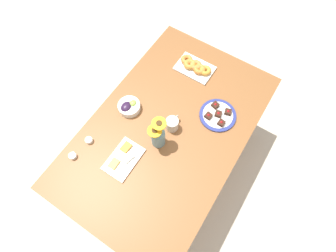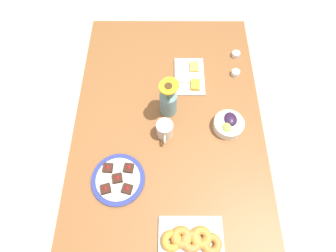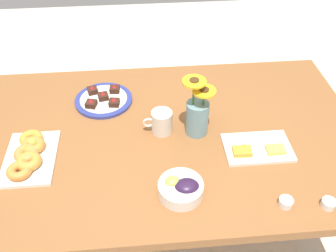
{
  "view_description": "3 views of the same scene",
  "coord_description": "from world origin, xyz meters",
  "px_view_note": "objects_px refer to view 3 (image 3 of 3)",
  "views": [
    {
      "loc": [
        -0.62,
        -0.4,
        2.37
      ],
      "look_at": [
        0.0,
        0.0,
        0.78
      ],
      "focal_mm": 28.0,
      "sensor_mm": 36.0,
      "label": 1
    },
    {
      "loc": [
        0.6,
        0.0,
        1.98
      ],
      "look_at": [
        0.0,
        0.0,
        0.78
      ],
      "focal_mm": 28.0,
      "sensor_mm": 36.0,
      "label": 2
    },
    {
      "loc": [
        0.1,
        1.12,
        1.77
      ],
      "look_at": [
        0.0,
        0.0,
        0.78
      ],
      "focal_mm": 40.0,
      "sensor_mm": 36.0,
      "label": 3
    }
  ],
  "objects_px": {
    "cheese_platter": "(257,148)",
    "grape_bowl": "(181,188)",
    "jam_cup_berry": "(286,202)",
    "dessert_plate": "(104,99)",
    "dining_table": "(168,148)",
    "flower_vase": "(197,115)",
    "croissant_platter": "(29,155)",
    "coffee_mug": "(161,122)",
    "jam_cup_honey": "(329,203)"
  },
  "relations": [
    {
      "from": "grape_bowl",
      "to": "croissant_platter",
      "type": "height_order",
      "value": "grape_bowl"
    },
    {
      "from": "cheese_platter",
      "to": "flower_vase",
      "type": "xyz_separation_m",
      "value": [
        0.22,
        -0.12,
        0.08
      ]
    },
    {
      "from": "grape_bowl",
      "to": "jam_cup_honey",
      "type": "bearing_deg",
      "value": 168.69
    },
    {
      "from": "dining_table",
      "to": "grape_bowl",
      "type": "distance_m",
      "value": 0.33
    },
    {
      "from": "jam_cup_berry",
      "to": "dessert_plate",
      "type": "height_order",
      "value": "dessert_plate"
    },
    {
      "from": "cheese_platter",
      "to": "croissant_platter",
      "type": "xyz_separation_m",
      "value": [
        0.87,
        -0.03,
        0.01
      ]
    },
    {
      "from": "cheese_platter",
      "to": "flower_vase",
      "type": "relative_size",
      "value": 1.0
    },
    {
      "from": "grape_bowl",
      "to": "cheese_platter",
      "type": "distance_m",
      "value": 0.37
    },
    {
      "from": "coffee_mug",
      "to": "grape_bowl",
      "type": "height_order",
      "value": "coffee_mug"
    },
    {
      "from": "cheese_platter",
      "to": "flower_vase",
      "type": "height_order",
      "value": "flower_vase"
    },
    {
      "from": "dining_table",
      "to": "dessert_plate",
      "type": "relative_size",
      "value": 6.24
    },
    {
      "from": "coffee_mug",
      "to": "dessert_plate",
      "type": "xyz_separation_m",
      "value": [
        0.24,
        -0.22,
        -0.04
      ]
    },
    {
      "from": "grape_bowl",
      "to": "coffee_mug",
      "type": "bearing_deg",
      "value": -82.78
    },
    {
      "from": "croissant_platter",
      "to": "coffee_mug",
      "type": "bearing_deg",
      "value": -167.05
    },
    {
      "from": "croissant_platter",
      "to": "flower_vase",
      "type": "xyz_separation_m",
      "value": [
        -0.65,
        -0.1,
        0.07
      ]
    },
    {
      "from": "grape_bowl",
      "to": "jam_cup_honey",
      "type": "relative_size",
      "value": 3.25
    },
    {
      "from": "jam_cup_honey",
      "to": "jam_cup_berry",
      "type": "distance_m",
      "value": 0.14
    },
    {
      "from": "coffee_mug",
      "to": "flower_vase",
      "type": "relative_size",
      "value": 0.47
    },
    {
      "from": "jam_cup_honey",
      "to": "dining_table",
      "type": "bearing_deg",
      "value": -39.24
    },
    {
      "from": "coffee_mug",
      "to": "flower_vase",
      "type": "bearing_deg",
      "value": 172.36
    },
    {
      "from": "cheese_platter",
      "to": "dessert_plate",
      "type": "bearing_deg",
      "value": -30.99
    },
    {
      "from": "grape_bowl",
      "to": "dessert_plate",
      "type": "bearing_deg",
      "value": -62.54
    },
    {
      "from": "dining_table",
      "to": "coffee_mug",
      "type": "height_order",
      "value": "coffee_mug"
    },
    {
      "from": "jam_cup_honey",
      "to": "coffee_mug",
      "type": "bearing_deg",
      "value": -39.09
    },
    {
      "from": "grape_bowl",
      "to": "dessert_plate",
      "type": "distance_m",
      "value": 0.62
    },
    {
      "from": "jam_cup_honey",
      "to": "jam_cup_berry",
      "type": "bearing_deg",
      "value": -7.44
    },
    {
      "from": "croissant_platter",
      "to": "flower_vase",
      "type": "bearing_deg",
      "value": -171.41
    },
    {
      "from": "coffee_mug",
      "to": "cheese_platter",
      "type": "xyz_separation_m",
      "value": [
        -0.36,
        0.14,
        -0.04
      ]
    },
    {
      "from": "flower_vase",
      "to": "coffee_mug",
      "type": "bearing_deg",
      "value": -7.64
    },
    {
      "from": "grape_bowl",
      "to": "flower_vase",
      "type": "distance_m",
      "value": 0.33
    },
    {
      "from": "grape_bowl",
      "to": "cheese_platter",
      "type": "bearing_deg",
      "value": -149.5
    },
    {
      "from": "grape_bowl",
      "to": "flower_vase",
      "type": "height_order",
      "value": "flower_vase"
    },
    {
      "from": "coffee_mug",
      "to": "jam_cup_berry",
      "type": "xyz_separation_m",
      "value": [
        -0.39,
        0.41,
        -0.03
      ]
    },
    {
      "from": "dining_table",
      "to": "croissant_platter",
      "type": "distance_m",
      "value": 0.55
    },
    {
      "from": "dessert_plate",
      "to": "flower_vase",
      "type": "distance_m",
      "value": 0.46
    },
    {
      "from": "croissant_platter",
      "to": "jam_cup_honey",
      "type": "bearing_deg",
      "value": 163.32
    },
    {
      "from": "dessert_plate",
      "to": "croissant_platter",
      "type": "bearing_deg",
      "value": 51.95
    },
    {
      "from": "croissant_platter",
      "to": "grape_bowl",
      "type": "bearing_deg",
      "value": 158.83
    },
    {
      "from": "grape_bowl",
      "to": "dining_table",
      "type": "bearing_deg",
      "value": -86.86
    },
    {
      "from": "dessert_plate",
      "to": "flower_vase",
      "type": "xyz_separation_m",
      "value": [
        -0.39,
        0.24,
        0.08
      ]
    },
    {
      "from": "dining_table",
      "to": "jam_cup_honey",
      "type": "distance_m",
      "value": 0.66
    },
    {
      "from": "jam_cup_berry",
      "to": "flower_vase",
      "type": "distance_m",
      "value": 0.47
    },
    {
      "from": "jam_cup_berry",
      "to": "grape_bowl",
      "type": "bearing_deg",
      "value": -12.85
    },
    {
      "from": "jam_cup_berry",
      "to": "cheese_platter",
      "type": "bearing_deg",
      "value": -84.62
    },
    {
      "from": "jam_cup_honey",
      "to": "flower_vase",
      "type": "height_order",
      "value": "flower_vase"
    },
    {
      "from": "cheese_platter",
      "to": "grape_bowl",
      "type": "bearing_deg",
      "value": 30.5
    },
    {
      "from": "dining_table",
      "to": "flower_vase",
      "type": "distance_m",
      "value": 0.21
    },
    {
      "from": "coffee_mug",
      "to": "cheese_platter",
      "type": "distance_m",
      "value": 0.39
    },
    {
      "from": "coffee_mug",
      "to": "jam_cup_berry",
      "type": "distance_m",
      "value": 0.56
    },
    {
      "from": "grape_bowl",
      "to": "croissant_platter",
      "type": "distance_m",
      "value": 0.59
    }
  ]
}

